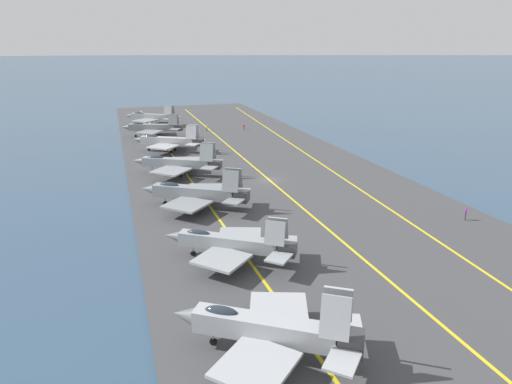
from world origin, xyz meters
name	(u,v)px	position (x,y,z in m)	size (l,w,h in m)	color
ground_plane	(269,182)	(0.00, 0.00, 0.00)	(2000.00, 2000.00, 0.00)	#334C66
carrier_deck	(269,181)	(0.00, 0.00, 0.20)	(216.86, 48.79, 0.40)	#424244
deck_stripe_foul_line	(336,174)	(0.00, -13.42, 0.40)	(195.18, 0.36, 0.01)	yellow
deck_stripe_centerline	(269,180)	(0.00, 0.00, 0.40)	(195.18, 0.36, 0.01)	yellow
deck_stripe_edge_line	(195,186)	(0.00, 13.42, 0.40)	(195.18, 0.36, 0.01)	yellow
parked_jet_second	(268,329)	(-45.95, 15.81, 2.79)	(13.27, 14.90, 6.47)	#A8AAAF
parked_jet_third	(232,243)	(-29.26, 14.43, 2.60)	(12.51, 14.93, 5.59)	#93999E
parked_jet_fourth	(196,193)	(-10.50, 15.12, 2.70)	(13.66, 16.39, 6.31)	gray
parked_jet_fifth	(178,163)	(7.92, 15.08, 2.76)	(13.75, 16.86, 6.37)	gray
parked_jet_sixth	(169,141)	(27.93, 14.35, 2.90)	(13.06, 16.43, 6.34)	#A8AAAF
parked_jet_seventh	(153,127)	(46.37, 16.16, 2.95)	(13.74, 16.26, 6.10)	gray
parked_jet_eighth	(152,117)	(64.94, 14.85, 2.97)	(14.18, 16.48, 6.22)	gray
crew_purple_vest	(466,214)	(-26.72, -19.64, 1.37)	(0.46, 0.43, 1.76)	#4C473D
crew_yellow_vest	(207,128)	(50.98, 1.10, 1.34)	(0.41, 0.31, 1.72)	#4C473D
crew_red_vest	(244,127)	(49.42, -9.22, 1.37)	(0.37, 0.44, 1.76)	#4C473D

